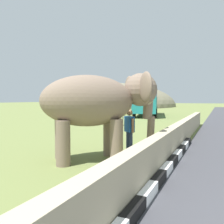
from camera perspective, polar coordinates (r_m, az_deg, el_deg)
name	(u,v)px	position (r m, az deg, el deg)	size (l,w,h in m)	color
barrier_parapet	(148,161)	(6.00, 8.71, -11.81)	(28.00, 0.36, 1.00)	tan
elephant	(99,102)	(7.86, -3.26, 2.37)	(3.74, 3.90, 2.95)	#7D6857
person_handler	(129,129)	(8.80, 4.26, -4.14)	(0.48, 0.52, 1.66)	navy
bus_teal	(146,99)	(28.88, 8.34, 3.25)	(9.93, 4.67, 3.50)	teal
cow_near	(120,110)	(25.04, 1.93, 0.52)	(1.20, 1.88, 1.23)	beige
cow_mid	(115,114)	(18.09, 0.73, -0.52)	(0.79, 1.92, 1.23)	tan
hill_east	(115,106)	(64.29, 0.62, 1.40)	(40.49, 32.39, 12.62)	#706B54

